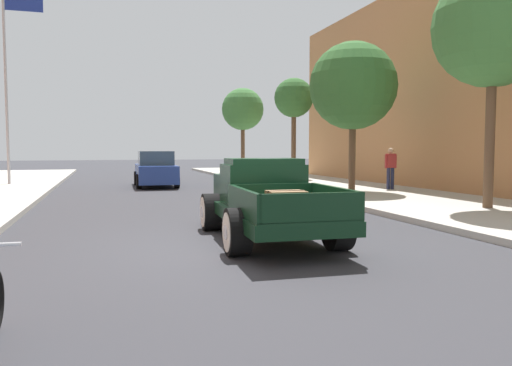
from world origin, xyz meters
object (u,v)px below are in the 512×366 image
at_px(street_tree_third, 294,99).
at_px(flagpole, 11,60).
at_px(street_tree_nearest, 493,28).
at_px(street_tree_farthest, 243,110).
at_px(street_tree_second, 353,86).
at_px(pedestrian_sidewalk_right, 391,166).
at_px(car_background_blue, 156,170).
at_px(hotrod_truck_dark_green, 264,200).

bearing_deg(street_tree_third, flagpole, -177.78).
relative_size(street_tree_nearest, street_tree_farthest, 1.17).
bearing_deg(street_tree_second, street_tree_farthest, 91.50).
distance_m(pedestrian_sidewalk_right, street_tree_nearest, 7.39).
height_order(street_tree_third, street_tree_farthest, street_tree_farthest).
bearing_deg(car_background_blue, street_tree_nearest, -57.79).
height_order(pedestrian_sidewalk_right, street_tree_nearest, street_tree_nearest).
xyz_separation_m(street_tree_nearest, street_tree_third, (-0.06, 14.53, -0.53)).
height_order(pedestrian_sidewalk_right, street_tree_farthest, street_tree_farthest).
bearing_deg(pedestrian_sidewalk_right, street_tree_nearest, -97.62).
xyz_separation_m(hotrod_truck_dark_green, flagpole, (-7.02, 15.69, 5.02)).
bearing_deg(car_background_blue, hotrod_truck_dark_green, -86.89).
distance_m(street_tree_nearest, street_tree_second, 6.22).
bearing_deg(car_background_blue, flagpole, 165.45).
bearing_deg(street_tree_third, street_tree_farthest, 101.93).
relative_size(hotrod_truck_dark_green, street_tree_farthest, 0.90).
distance_m(hotrod_truck_dark_green, car_background_blue, 14.09).
xyz_separation_m(hotrod_truck_dark_green, street_tree_nearest, (7.02, 1.70, 4.26)).
bearing_deg(street_tree_second, flagpole, 148.92).
distance_m(flagpole, street_tree_farthest, 14.36).
distance_m(flagpole, street_tree_third, 14.05).
bearing_deg(street_tree_third, street_tree_second, -95.95).
relative_size(flagpole, street_tree_third, 1.67).
bearing_deg(pedestrian_sidewalk_right, street_tree_third, 96.10).
distance_m(hotrod_truck_dark_green, street_tree_nearest, 8.39).
relative_size(car_background_blue, flagpole, 0.47).
height_order(hotrod_truck_dark_green, street_tree_nearest, street_tree_nearest).
xyz_separation_m(car_background_blue, flagpole, (-6.26, 1.62, 5.00)).
bearing_deg(pedestrian_sidewalk_right, hotrod_truck_dark_green, -134.82).
relative_size(car_background_blue, pedestrian_sidewalk_right, 2.63).
relative_size(flagpole, street_tree_farthest, 1.65).
relative_size(street_tree_second, street_tree_third, 1.04).
bearing_deg(street_tree_farthest, street_tree_third, -78.07).
bearing_deg(hotrod_truck_dark_green, pedestrian_sidewalk_right, 45.18).
xyz_separation_m(pedestrian_sidewalk_right, street_tree_second, (-1.77, -0.11, 3.06)).
xyz_separation_m(car_background_blue, street_tree_second, (6.85, -6.28, 3.38)).
bearing_deg(street_tree_nearest, flagpole, 135.12).
relative_size(street_tree_nearest, street_tree_second, 1.15).
relative_size(car_background_blue, street_tree_third, 0.79).
relative_size(car_background_blue, street_tree_nearest, 0.67).
distance_m(pedestrian_sidewalk_right, street_tree_third, 9.04).
distance_m(car_background_blue, flagpole, 8.17).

